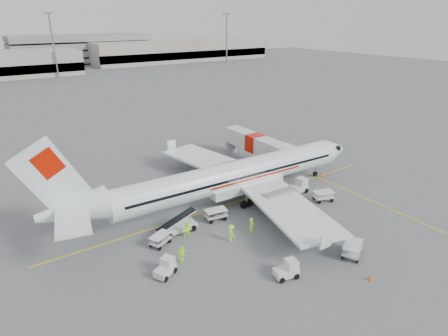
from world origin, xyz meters
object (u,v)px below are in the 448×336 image
(tug_aft, at_px, (165,268))
(tug_fore, at_px, (298,186))
(jet_bridge, at_px, (255,149))
(tug_mid, at_px, (286,269))
(aircraft, at_px, (235,157))
(belt_loader, at_px, (178,220))

(tug_aft, bearing_deg, tug_fore, -13.62)
(jet_bridge, height_order, tug_mid, jet_bridge)
(jet_bridge, distance_m, tug_fore, 11.63)
(aircraft, height_order, tug_mid, aircraft)
(tug_fore, bearing_deg, aircraft, 157.50)
(tug_mid, bearing_deg, tug_fore, 55.18)
(aircraft, distance_m, tug_mid, 15.72)
(jet_bridge, relative_size, belt_loader, 3.27)
(belt_loader, xyz_separation_m, tug_aft, (-4.18, -5.60, -0.60))
(aircraft, distance_m, tug_aft, 16.28)
(belt_loader, distance_m, tug_aft, 7.02)
(tug_mid, height_order, tug_aft, tug_mid)
(jet_bridge, bearing_deg, tug_mid, -122.99)
(aircraft, relative_size, belt_loader, 7.93)
(belt_loader, height_order, tug_aft, belt_loader)
(aircraft, relative_size, tug_fore, 16.71)
(aircraft, relative_size, tug_aft, 20.33)
(tug_mid, relative_size, tug_aft, 1.04)
(jet_bridge, bearing_deg, tug_aft, -144.03)
(aircraft, relative_size, jet_bridge, 2.42)
(aircraft, bearing_deg, jet_bridge, 42.49)
(aircraft, distance_m, belt_loader, 10.27)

